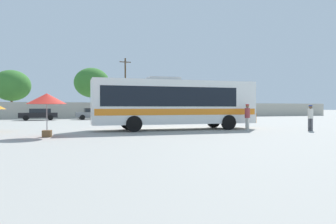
{
  "coord_description": "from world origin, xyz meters",
  "views": [
    {
      "loc": [
        -8.54,
        -20.73,
        1.58
      ],
      "look_at": [
        -0.16,
        2.18,
        1.2
      ],
      "focal_mm": 32.5,
      "sensor_mm": 36.0,
      "label": 1
    }
  ],
  "objects_px": {
    "parked_car_leftmost_black": "(39,114)",
    "parked_car_third_red": "(132,113)",
    "attendant_by_bus_door": "(247,115)",
    "roadside_tree_left": "(12,86)",
    "roadside_tree_midleft": "(92,83)",
    "vendor_umbrella_secondary_red": "(47,100)",
    "passenger_waiting_on_apron": "(310,116)",
    "roadside_tree_midright": "(154,89)",
    "coach_bus_white_orange": "(173,102)",
    "utility_pole_near": "(125,87)",
    "parked_car_second_grey": "(92,113)",
    "roadside_tree_right": "(192,91)"
  },
  "relations": [
    {
      "from": "coach_bus_white_orange",
      "to": "vendor_umbrella_secondary_red",
      "type": "xyz_separation_m",
      "value": [
        -8.21,
        -2.66,
        0.03
      ]
    },
    {
      "from": "roadside_tree_right",
      "to": "roadside_tree_left",
      "type": "bearing_deg",
      "value": -171.95
    },
    {
      "from": "coach_bus_white_orange",
      "to": "attendant_by_bus_door",
      "type": "distance_m",
      "value": 5.21
    },
    {
      "from": "parked_car_third_red",
      "to": "roadside_tree_midright",
      "type": "height_order",
      "value": "roadside_tree_midright"
    },
    {
      "from": "parked_car_third_red",
      "to": "roadside_tree_midright",
      "type": "xyz_separation_m",
      "value": [
        6.51,
        10.29,
        4.09
      ]
    },
    {
      "from": "attendant_by_bus_door",
      "to": "vendor_umbrella_secondary_red",
      "type": "bearing_deg",
      "value": -178.13
    },
    {
      "from": "vendor_umbrella_secondary_red",
      "to": "roadside_tree_left",
      "type": "distance_m",
      "value": 30.62
    },
    {
      "from": "parked_car_third_red",
      "to": "roadside_tree_midleft",
      "type": "height_order",
      "value": "roadside_tree_midleft"
    },
    {
      "from": "coach_bus_white_orange",
      "to": "roadside_tree_left",
      "type": "distance_m",
      "value": 30.7
    },
    {
      "from": "attendant_by_bus_door",
      "to": "roadside_tree_left",
      "type": "height_order",
      "value": "roadside_tree_left"
    },
    {
      "from": "vendor_umbrella_secondary_red",
      "to": "parked_car_third_red",
      "type": "xyz_separation_m",
      "value": [
        10.23,
        23.89,
        -1.19
      ]
    },
    {
      "from": "roadside_tree_midright",
      "to": "coach_bus_white_orange",
      "type": "bearing_deg",
      "value": -105.13
    },
    {
      "from": "roadside_tree_right",
      "to": "attendant_by_bus_door",
      "type": "bearing_deg",
      "value": -108.46
    },
    {
      "from": "passenger_waiting_on_apron",
      "to": "roadside_tree_midright",
      "type": "xyz_separation_m",
      "value": [
        0.21,
        35.64,
        3.9
      ]
    },
    {
      "from": "coach_bus_white_orange",
      "to": "roadside_tree_right",
      "type": "bearing_deg",
      "value": 63.27
    },
    {
      "from": "roadside_tree_midleft",
      "to": "utility_pole_near",
      "type": "bearing_deg",
      "value": -40.42
    },
    {
      "from": "parked_car_third_red",
      "to": "roadside_tree_right",
      "type": "height_order",
      "value": "roadside_tree_right"
    },
    {
      "from": "roadside_tree_midleft",
      "to": "vendor_umbrella_secondary_red",
      "type": "bearing_deg",
      "value": -99.89
    },
    {
      "from": "passenger_waiting_on_apron",
      "to": "parked_car_third_red",
      "type": "height_order",
      "value": "passenger_waiting_on_apron"
    },
    {
      "from": "parked_car_third_red",
      "to": "roadside_tree_left",
      "type": "bearing_deg",
      "value": 158.62
    },
    {
      "from": "vendor_umbrella_secondary_red",
      "to": "parked_car_leftmost_black",
      "type": "bearing_deg",
      "value": 93.92
    },
    {
      "from": "parked_car_third_red",
      "to": "coach_bus_white_orange",
      "type": "bearing_deg",
      "value": -95.41
    },
    {
      "from": "vendor_umbrella_secondary_red",
      "to": "roadside_tree_left",
      "type": "bearing_deg",
      "value": 100.26
    },
    {
      "from": "roadside_tree_midright",
      "to": "vendor_umbrella_secondary_red",
      "type": "bearing_deg",
      "value": -116.09
    },
    {
      "from": "coach_bus_white_orange",
      "to": "utility_pole_near",
      "type": "relative_size",
      "value": 1.25
    },
    {
      "from": "roadside_tree_left",
      "to": "roadside_tree_midleft",
      "type": "xyz_separation_m",
      "value": [
        11.35,
        3.9,
        1.0
      ]
    },
    {
      "from": "coach_bus_white_orange",
      "to": "parked_car_second_grey",
      "type": "bearing_deg",
      "value": 99.36
    },
    {
      "from": "parked_car_third_red",
      "to": "utility_pole_near",
      "type": "bearing_deg",
      "value": 86.14
    },
    {
      "from": "coach_bus_white_orange",
      "to": "parked_car_leftmost_black",
      "type": "height_order",
      "value": "coach_bus_white_orange"
    },
    {
      "from": "roadside_tree_midright",
      "to": "parked_car_leftmost_black",
      "type": "bearing_deg",
      "value": -148.97
    },
    {
      "from": "vendor_umbrella_secondary_red",
      "to": "roadside_tree_right",
      "type": "bearing_deg",
      "value": 54.83
    },
    {
      "from": "roadside_tree_midleft",
      "to": "roadside_tree_midright",
      "type": "distance_m",
      "value": 10.85
    },
    {
      "from": "vendor_umbrella_secondary_red",
      "to": "roadside_tree_midleft",
      "type": "relative_size",
      "value": 0.29
    },
    {
      "from": "passenger_waiting_on_apron",
      "to": "parked_car_second_grey",
      "type": "height_order",
      "value": "passenger_waiting_on_apron"
    },
    {
      "from": "attendant_by_bus_door",
      "to": "utility_pole_near",
      "type": "relative_size",
      "value": 0.19
    },
    {
      "from": "vendor_umbrella_secondary_red",
      "to": "utility_pole_near",
      "type": "height_order",
      "value": "utility_pole_near"
    },
    {
      "from": "vendor_umbrella_secondary_red",
      "to": "roadside_tree_midright",
      "type": "distance_m",
      "value": 38.17
    },
    {
      "from": "passenger_waiting_on_apron",
      "to": "roadside_tree_midright",
      "type": "distance_m",
      "value": 35.86
    },
    {
      "from": "roadside_tree_midleft",
      "to": "parked_car_second_grey",
      "type": "bearing_deg",
      "value": -95.79
    },
    {
      "from": "attendant_by_bus_door",
      "to": "coach_bus_white_orange",
      "type": "bearing_deg",
      "value": 154.13
    },
    {
      "from": "parked_car_second_grey",
      "to": "roadside_tree_midleft",
      "type": "xyz_separation_m",
      "value": [
        1.09,
        10.73,
        4.84
      ]
    },
    {
      "from": "parked_car_second_grey",
      "to": "roadside_tree_right",
      "type": "height_order",
      "value": "roadside_tree_right"
    },
    {
      "from": "parked_car_second_grey",
      "to": "roadside_tree_midright",
      "type": "bearing_deg",
      "value": 42.7
    },
    {
      "from": "parked_car_second_grey",
      "to": "roadside_tree_left",
      "type": "relative_size",
      "value": 0.61
    },
    {
      "from": "parked_car_leftmost_black",
      "to": "parked_car_third_red",
      "type": "relative_size",
      "value": 1.0
    },
    {
      "from": "passenger_waiting_on_apron",
      "to": "roadside_tree_left",
      "type": "bearing_deg",
      "value": 124.9
    },
    {
      "from": "attendant_by_bus_door",
      "to": "parked_car_second_grey",
      "type": "relative_size",
      "value": 0.43
    },
    {
      "from": "parked_car_leftmost_black",
      "to": "parked_car_second_grey",
      "type": "xyz_separation_m",
      "value": [
        6.41,
        0.03,
        0.02
      ]
    },
    {
      "from": "attendant_by_bus_door",
      "to": "roadside_tree_midleft",
      "type": "relative_size",
      "value": 0.22
    },
    {
      "from": "parked_car_leftmost_black",
      "to": "roadside_tree_left",
      "type": "distance_m",
      "value": 8.76
    }
  ]
}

